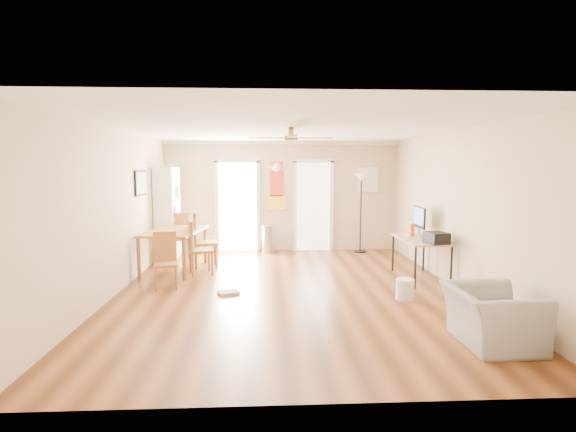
{
  "coord_description": "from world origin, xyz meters",
  "views": [
    {
      "loc": [
        -0.38,
        -7.03,
        2.0
      ],
      "look_at": [
        0.0,
        0.6,
        1.15
      ],
      "focal_mm": 27.65,
      "sensor_mm": 36.0,
      "label": 1
    }
  ],
  "objects": [
    {
      "name": "wall_back",
      "position": [
        0.0,
        3.5,
        1.3
      ],
      "size": [
        5.5,
        0.04,
        2.6
      ],
      "primitive_type": null,
      "color": "beige",
      "rests_on": "floor"
    },
    {
      "name": "ceiling_fan",
      "position": [
        0.0,
        -0.3,
        2.43
      ],
      "size": [
        1.24,
        1.24,
        0.2
      ],
      "primitive_type": null,
      "color": "#593819",
      "rests_on": "ceiling"
    },
    {
      "name": "keyboard",
      "position": [
        2.2,
        0.93,
        0.74
      ],
      "size": [
        0.24,
        0.4,
        0.01
      ],
      "primitive_type": "cube",
      "rotation": [
        0.0,
        0.0,
        -0.33
      ],
      "color": "silver",
      "rests_on": "computer_desk"
    },
    {
      "name": "floor_cloth",
      "position": [
        -0.98,
        -0.17,
        0.02
      ],
      "size": [
        0.38,
        0.34,
        0.04
      ],
      "primitive_type": "cube",
      "rotation": [
        0.0,
        0.0,
        0.38
      ],
      "color": "#A5A5A0",
      "rests_on": "floor"
    },
    {
      "name": "ac_grille",
      "position": [
        2.05,
        3.47,
        1.7
      ],
      "size": [
        0.5,
        0.04,
        0.6
      ],
      "primitive_type": "cube",
      "color": "white",
      "rests_on": "wall_back"
    },
    {
      "name": "bookshelf",
      "position": [
        -2.53,
        2.72,
        1.0
      ],
      "size": [
        0.64,
        0.98,
        2.0
      ],
      "primitive_type": null,
      "rotation": [
        0.0,
        0.0,
        0.3
      ],
      "color": "white",
      "rests_on": "floor"
    },
    {
      "name": "ceiling",
      "position": [
        0.0,
        0.0,
        2.6
      ],
      "size": [
        5.5,
        7.0,
        0.0
      ],
      "primitive_type": null,
      "color": "silver",
      "rests_on": "floor"
    },
    {
      "name": "computer_desk",
      "position": [
        2.36,
        0.62,
        0.36
      ],
      "size": [
        0.68,
        1.36,
        0.73
      ],
      "primitive_type": null,
      "color": "tan",
      "rests_on": "floor"
    },
    {
      "name": "wall_decal",
      "position": [
        -0.13,
        3.48,
        1.55
      ],
      "size": [
        0.46,
        0.03,
        1.1
      ],
      "primitive_type": "cube",
      "color": "red",
      "rests_on": "wall_back"
    },
    {
      "name": "framed_poster",
      "position": [
        -2.73,
        1.4,
        1.7
      ],
      "size": [
        0.04,
        0.66,
        0.48
      ],
      "primitive_type": "cube",
      "color": "black",
      "rests_on": "wall_left"
    },
    {
      "name": "imac",
      "position": [
        2.47,
        1.02,
        1.0
      ],
      "size": [
        0.27,
        0.56,
        0.53
      ],
      "primitive_type": null,
      "rotation": [
        0.0,
        0.0,
        0.34
      ],
      "color": "black",
      "rests_on": "computer_desk"
    },
    {
      "name": "dining_chair_right_b",
      "position": [
        -1.6,
        1.18,
        0.5
      ],
      "size": [
        0.51,
        0.51,
        1.01
      ],
      "primitive_type": null,
      "rotation": [
        0.0,
        0.0,
        1.85
      ],
      "color": "#935D2F",
      "rests_on": "floor"
    },
    {
      "name": "dining_table",
      "position": [
        -2.15,
        1.51,
        0.39
      ],
      "size": [
        1.13,
        1.68,
        0.79
      ],
      "primitive_type": null,
      "rotation": [
        0.0,
        0.0,
        -0.12
      ],
      "color": "olive",
      "rests_on": "floor"
    },
    {
      "name": "trash_can",
      "position": [
        -0.33,
        3.2,
        0.32
      ],
      "size": [
        0.38,
        0.38,
        0.64
      ],
      "primitive_type": "cylinder",
      "rotation": [
        0.0,
        0.0,
        -0.34
      ],
      "color": "#A9A9AB",
      "rests_on": "floor"
    },
    {
      "name": "kitchen_doorway",
      "position": [
        -1.05,
        3.48,
        1.05
      ],
      "size": [
        0.9,
        0.1,
        2.1
      ],
      "primitive_type": null,
      "color": "white",
      "rests_on": "wall_back"
    },
    {
      "name": "floor",
      "position": [
        0.0,
        0.0,
        0.0
      ],
      "size": [
        7.0,
        7.0,
        0.0
      ],
      "primitive_type": "plane",
      "color": "brown",
      "rests_on": "ground"
    },
    {
      "name": "dining_chair_right_a",
      "position": [
        -1.6,
        1.81,
        0.55
      ],
      "size": [
        0.52,
        0.52,
        1.09
      ],
      "primitive_type": null,
      "rotation": [
        0.0,
        0.0,
        1.76
      ],
      "color": "olive",
      "rests_on": "floor"
    },
    {
      "name": "dining_chair_near",
      "position": [
        -2.04,
        0.21,
        0.46
      ],
      "size": [
        0.46,
        0.46,
        0.92
      ],
      "primitive_type": null,
      "rotation": [
        0.0,
        0.0,
        0.24
      ],
      "color": "#A47634",
      "rests_on": "floor"
    },
    {
      "name": "wall_front",
      "position": [
        0.0,
        -3.5,
        1.3
      ],
      "size": [
        5.5,
        0.04,
        2.6
      ],
      "primitive_type": null,
      "color": "beige",
      "rests_on": "floor"
    },
    {
      "name": "dining_chair_far",
      "position": [
        -2.26,
        2.62,
        0.51
      ],
      "size": [
        0.48,
        0.48,
        1.02
      ],
      "primitive_type": null,
      "rotation": [
        0.0,
        0.0,
        3.29
      ],
      "color": "#AD6B38",
      "rests_on": "floor"
    },
    {
      "name": "torchiere_lamp",
      "position": [
        1.83,
        3.16,
        0.92
      ],
      "size": [
        0.4,
        0.4,
        1.85
      ],
      "primitive_type": null,
      "rotation": [
        0.0,
        0.0,
        0.17
      ],
      "color": "black",
      "rests_on": "floor"
    },
    {
      "name": "printer",
      "position": [
        2.45,
        0.12,
        0.82
      ],
      "size": [
        0.38,
        0.42,
        0.19
      ],
      "primitive_type": "cube",
      "rotation": [
        0.0,
        0.0,
        0.21
      ],
      "color": "black",
      "rests_on": "computer_desk"
    },
    {
      "name": "bathroom_doorway",
      "position": [
        0.75,
        3.48,
        1.05
      ],
      "size": [
        0.8,
        0.1,
        2.1
      ],
      "primitive_type": null,
      "color": "white",
      "rests_on": "wall_back"
    },
    {
      "name": "wastebasket_a",
      "position": [
        1.71,
        -0.6,
        0.16
      ],
      "size": [
        0.33,
        0.33,
        0.31
      ],
      "primitive_type": "cylinder",
      "rotation": [
        0.0,
        0.0,
        0.25
      ],
      "color": "silver",
      "rests_on": "floor"
    },
    {
      "name": "orange_bottle",
      "position": [
        2.3,
        0.89,
        0.85
      ],
      "size": [
        0.09,
        0.09,
        0.24
      ],
      "primitive_type": "cylinder",
      "rotation": [
        0.0,
        0.0,
        0.2
      ],
      "color": "red",
      "rests_on": "computer_desk"
    },
    {
      "name": "wall_left",
      "position": [
        -2.75,
        0.0,
        1.3
      ],
      "size": [
        0.04,
        7.0,
        2.6
      ],
      "primitive_type": null,
      "color": "beige",
      "rests_on": "floor"
    },
    {
      "name": "crown_molding",
      "position": [
        0.0,
        0.0,
        2.56
      ],
      "size": [
        5.5,
        7.0,
        0.08
      ],
      "primitive_type": null,
      "color": "white",
      "rests_on": "wall_back"
    },
    {
      "name": "wall_right",
      "position": [
        2.75,
        0.0,
        1.3
      ],
      "size": [
        0.04,
        7.0,
        2.6
      ],
      "primitive_type": null,
      "color": "beige",
      "rests_on": "floor"
    },
    {
      "name": "armchair",
      "position": [
        2.15,
        -2.32,
        0.32
      ],
      "size": [
        0.86,
        0.99,
        0.64
      ],
      "primitive_type": "imported",
      "rotation": [
        0.0,
        0.0,
        1.57
      ],
      "color": "gray",
      "rests_on": "floor"
    }
  ]
}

